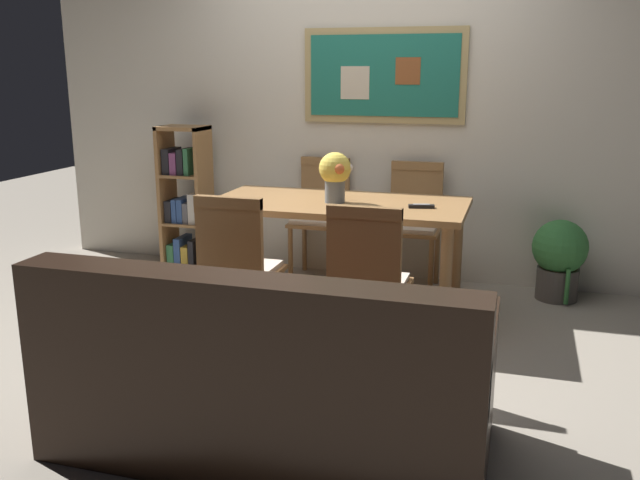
{
  "coord_description": "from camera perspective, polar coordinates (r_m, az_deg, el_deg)",
  "views": [
    {
      "loc": [
        1.13,
        -3.6,
        1.57
      ],
      "look_at": [
        0.09,
        -0.1,
        0.65
      ],
      "focal_mm": 38.29,
      "sensor_mm": 36.0,
      "label": 1
    }
  ],
  "objects": [
    {
      "name": "dining_table",
      "position": [
        4.36,
        1.53,
        1.98
      ],
      "size": [
        1.62,
        0.81,
        0.75
      ],
      "color": "#9E7042",
      "rests_on": "ground_plane"
    },
    {
      "name": "dining_chair_far_right",
      "position": [
        5.02,
        7.85,
        2.13
      ],
      "size": [
        0.4,
        0.41,
        0.91
      ],
      "color": "#9E7042",
      "rests_on": "ground_plane"
    },
    {
      "name": "bookshelf",
      "position": [
        5.5,
        -11.17,
        2.94
      ],
      "size": [
        0.36,
        0.28,
        1.14
      ],
      "color": "#9E7042",
      "rests_on": "ground_plane"
    },
    {
      "name": "flower_vase",
      "position": [
        4.27,
        1.29,
        5.62
      ],
      "size": [
        0.21,
        0.2,
        0.32
      ],
      "color": "slate",
      "rests_on": "dining_table"
    },
    {
      "name": "dining_chair_near_left",
      "position": [
        3.82,
        -6.93,
        -1.65
      ],
      "size": [
        0.4,
        0.41,
        0.91
      ],
      "color": "#9E7042",
      "rests_on": "ground_plane"
    },
    {
      "name": "tv_remote",
      "position": [
        4.17,
        8.47,
        2.81
      ],
      "size": [
        0.16,
        0.08,
        0.02
      ],
      "color": "black",
      "rests_on": "dining_table"
    },
    {
      "name": "dining_chair_near_right",
      "position": [
        3.55,
        4.01,
        -2.8
      ],
      "size": [
        0.4,
        0.41,
        0.91
      ],
      "color": "#9E7042",
      "rests_on": "ground_plane"
    },
    {
      "name": "potted_ivy",
      "position": [
        5.0,
        19.37,
        -1.32
      ],
      "size": [
        0.38,
        0.38,
        0.56
      ],
      "color": "#4C4742",
      "rests_on": "ground_plane"
    },
    {
      "name": "leather_couch",
      "position": [
        2.89,
        -4.54,
        -11.73
      ],
      "size": [
        1.8,
        0.84,
        0.84
      ],
      "color": "black",
      "rests_on": "ground_plane"
    },
    {
      "name": "ground_plane",
      "position": [
        4.09,
        -0.82,
        -8.46
      ],
      "size": [
        12.0,
        12.0,
        0.0
      ],
      "primitive_type": "plane",
      "color": "gray"
    },
    {
      "name": "dining_chair_far_left",
      "position": [
        5.22,
        0.14,
        2.72
      ],
      "size": [
        0.4,
        0.41,
        0.91
      ],
      "color": "#9E7042",
      "rests_on": "ground_plane"
    },
    {
      "name": "wall_back_with_painting",
      "position": [
        5.23,
        4.17,
        11.19
      ],
      "size": [
        5.2,
        0.14,
        2.6
      ],
      "color": "silver",
      "rests_on": "ground_plane"
    }
  ]
}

